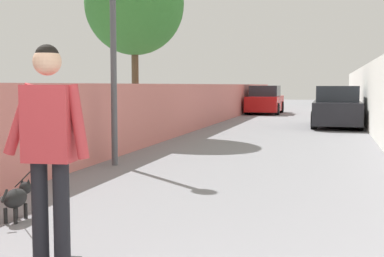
% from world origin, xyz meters
% --- Properties ---
extents(ground_plane, '(80.00, 80.00, 0.00)m').
position_xyz_m(ground_plane, '(14.00, 0.00, 0.00)').
color(ground_plane, gray).
extents(wall_left, '(48.00, 0.30, 1.61)m').
position_xyz_m(wall_left, '(12.00, 3.01, 0.80)').
color(wall_left, '#CC726B').
rests_on(wall_left, ground).
extents(tree_left_mid, '(3.06, 3.06, 5.65)m').
position_xyz_m(tree_left_mid, '(13.00, 4.28, 4.06)').
color(tree_left_mid, brown).
rests_on(tree_left_mid, ground).
extents(lamp_post, '(0.36, 0.36, 3.96)m').
position_xyz_m(lamp_post, '(7.25, 2.46, 2.74)').
color(lamp_post, '#4C4C51').
rests_on(lamp_post, ground).
extents(person_skateboarder, '(0.26, 0.72, 1.81)m').
position_xyz_m(person_skateboarder, '(1.54, 0.50, 1.15)').
color(person_skateboarder, black).
rests_on(person_skateboarder, skateboard).
extents(dog, '(1.89, 1.52, 1.06)m').
position_xyz_m(dog, '(3.12, 1.88, 0.28)').
color(dog, black).
rests_on(dog, ground).
extents(car_near, '(4.24, 1.80, 1.54)m').
position_xyz_m(car_near, '(18.04, -1.86, 0.72)').
color(car_near, black).
rests_on(car_near, ground).
extents(car_far, '(4.01, 1.80, 1.54)m').
position_xyz_m(car_far, '(26.28, 1.86, 0.71)').
color(car_far, '#B71414').
rests_on(car_far, ground).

